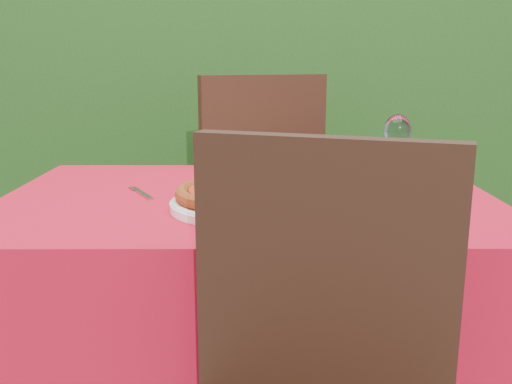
{
  "coord_description": "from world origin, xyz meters",
  "views": [
    {
      "loc": [
        0.02,
        -1.43,
        1.09
      ],
      "look_at": [
        0.02,
        -0.05,
        0.77
      ],
      "focal_mm": 40.0,
      "sensor_mm": 36.0,
      "label": 1
    }
  ],
  "objects_px": {
    "chair_far": "(252,192)",
    "water_glass": "(408,175)",
    "pizza_plate": "(242,197)",
    "pasta_plate": "(263,165)",
    "fork": "(143,194)",
    "wine_glass": "(397,134)"
  },
  "relations": [
    {
      "from": "chair_far",
      "to": "pizza_plate",
      "type": "distance_m",
      "value": 0.84
    },
    {
      "from": "pizza_plate",
      "to": "wine_glass",
      "type": "xyz_separation_m",
      "value": [
        0.44,
        0.35,
        0.1
      ]
    },
    {
      "from": "pizza_plate",
      "to": "pasta_plate",
      "type": "distance_m",
      "value": 0.44
    },
    {
      "from": "pizza_plate",
      "to": "fork",
      "type": "bearing_deg",
      "value": 151.53
    },
    {
      "from": "chair_far",
      "to": "water_glass",
      "type": "xyz_separation_m",
      "value": [
        0.4,
        -0.69,
        0.2
      ]
    },
    {
      "from": "chair_far",
      "to": "fork",
      "type": "bearing_deg",
      "value": 45.62
    },
    {
      "from": "water_glass",
      "to": "fork",
      "type": "xyz_separation_m",
      "value": [
        -0.68,
        0.0,
        -0.05
      ]
    },
    {
      "from": "chair_far",
      "to": "pizza_plate",
      "type": "bearing_deg",
      "value": 66.48
    },
    {
      "from": "pasta_plate",
      "to": "chair_far",
      "type": "bearing_deg",
      "value": 95.36
    },
    {
      "from": "pasta_plate",
      "to": "wine_glass",
      "type": "height_order",
      "value": "wine_glass"
    },
    {
      "from": "wine_glass",
      "to": "fork",
      "type": "xyz_separation_m",
      "value": [
        -0.7,
        -0.21,
        -0.13
      ]
    },
    {
      "from": "pasta_plate",
      "to": "water_glass",
      "type": "height_order",
      "value": "water_glass"
    },
    {
      "from": "chair_far",
      "to": "pizza_plate",
      "type": "height_order",
      "value": "chair_far"
    },
    {
      "from": "pasta_plate",
      "to": "wine_glass",
      "type": "bearing_deg",
      "value": -12.76
    },
    {
      "from": "pasta_plate",
      "to": "fork",
      "type": "height_order",
      "value": "pasta_plate"
    },
    {
      "from": "pizza_plate",
      "to": "water_glass",
      "type": "height_order",
      "value": "water_glass"
    },
    {
      "from": "chair_far",
      "to": "water_glass",
      "type": "bearing_deg",
      "value": 98.41
    },
    {
      "from": "pizza_plate",
      "to": "water_glass",
      "type": "xyz_separation_m",
      "value": [
        0.42,
        0.14,
        0.02
      ]
    },
    {
      "from": "chair_far",
      "to": "fork",
      "type": "distance_m",
      "value": 0.75
    },
    {
      "from": "pasta_plate",
      "to": "fork",
      "type": "distance_m",
      "value": 0.43
    },
    {
      "from": "pizza_plate",
      "to": "water_glass",
      "type": "bearing_deg",
      "value": 18.1
    },
    {
      "from": "water_glass",
      "to": "chair_far",
      "type": "bearing_deg",
      "value": 120.5
    }
  ]
}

